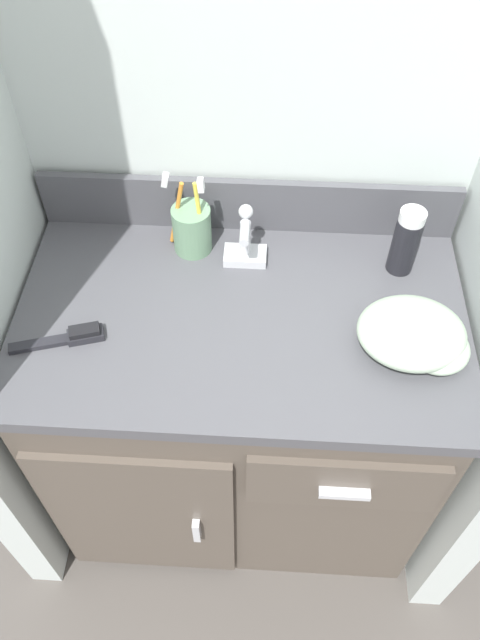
# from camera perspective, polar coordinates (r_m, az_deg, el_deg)

# --- Properties ---
(ground_plane) EXTENTS (6.00, 6.00, 0.00)m
(ground_plane) POSITION_cam_1_polar(r_m,az_deg,el_deg) (1.91, 0.05, -14.63)
(ground_plane) COLOR #4C4742
(wall_back) EXTENTS (1.08, 0.08, 2.20)m
(wall_back) POSITION_cam_1_polar(r_m,az_deg,el_deg) (1.27, 0.99, 21.02)
(wall_back) COLOR silver
(wall_back) RESTS_ON ground_plane
(vanity) EXTENTS (0.90, 0.55, 0.78)m
(vanity) POSITION_cam_1_polar(r_m,az_deg,el_deg) (1.54, -0.01, -8.58)
(vanity) COLOR brown
(vanity) RESTS_ON ground_plane
(backsplash) EXTENTS (0.90, 0.02, 0.13)m
(backsplash) POSITION_cam_1_polar(r_m,az_deg,el_deg) (1.37, 0.72, 10.48)
(backsplash) COLOR #4C4C51
(backsplash) RESTS_ON vanity
(sink_faucet) EXTENTS (0.09, 0.09, 0.14)m
(sink_faucet) POSITION_cam_1_polar(r_m,az_deg,el_deg) (1.31, 0.48, 7.02)
(sink_faucet) COLOR silver
(sink_faucet) RESTS_ON vanity
(toothbrush_cup) EXTENTS (0.10, 0.08, 0.19)m
(toothbrush_cup) POSITION_cam_1_polar(r_m,az_deg,el_deg) (1.33, -4.44, 8.38)
(toothbrush_cup) COLOR gray
(toothbrush_cup) RESTS_ON vanity
(shaving_cream_can) EXTENTS (0.05, 0.05, 0.15)m
(shaving_cream_can) POSITION_cam_1_polar(r_m,az_deg,el_deg) (1.31, 14.91, 6.95)
(shaving_cream_can) COLOR black
(shaving_cream_can) RESTS_ON vanity
(hairbrush) EXTENTS (0.18, 0.08, 0.03)m
(hairbrush) POSITION_cam_1_polar(r_m,az_deg,el_deg) (1.23, -15.27, -1.51)
(hairbrush) COLOR #232328
(hairbrush) RESTS_ON vanity
(hand_towel) EXTENTS (0.21, 0.18, 0.08)m
(hand_towel) POSITION_cam_1_polar(r_m,az_deg,el_deg) (1.21, 15.89, -1.41)
(hand_towel) COLOR #A8BCA3
(hand_towel) RESTS_ON vanity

